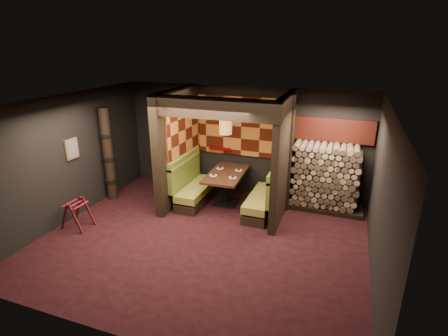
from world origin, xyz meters
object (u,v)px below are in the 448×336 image
Objects in this scene: booth_bench_left at (193,187)px; firewood_stack at (328,178)px; booth_bench_right at (266,197)px; pendant_lamp at (226,124)px; totem_column at (108,155)px; luggage_rack at (77,213)px; dining_table at (226,182)px.

firewood_stack is (3.25, 0.70, 0.42)m from booth_bench_left.
booth_bench_right is 1.58× the size of pendant_lamp.
pendant_lamp is 0.42× the size of totem_column.
pendant_lamp is 0.59× the size of firewood_stack.
luggage_rack is at bearing -150.76° from booth_bench_right.
totem_column is 5.49m from firewood_stack.
pendant_lamp is at bearing 8.77° from booth_bench_left.
firewood_stack is (2.42, 0.52, 0.23)m from dining_table.
pendant_lamp reaches higher than booth_bench_left.
pendant_lamp reaches higher than totem_column.
booth_bench_right is at bearing -6.85° from pendant_lamp.
totem_column is at bearing 98.59° from luggage_rack.
booth_bench_left is 2.80m from luggage_rack.
booth_bench_left is 2.30m from totem_column.
totem_column is at bearing -172.14° from booth_bench_right.
firewood_stack is at bearing 12.17° from booth_bench_left.
luggage_rack is (-3.75, -2.10, -0.06)m from booth_bench_right.
booth_bench_left is 3.35m from firewood_stack.
booth_bench_right is 4.10m from totem_column.
pendant_lamp is at bearing 13.08° from totem_column.
dining_table is 3.07m from totem_column.
pendant_lamp is at bearing 173.15° from booth_bench_right.
luggage_rack is at bearing -151.26° from firewood_stack.
totem_column is at bearing -166.92° from pendant_lamp.
totem_column is at bearing -165.99° from dining_table.
firewood_stack is (5.10, 2.80, 0.48)m from luggage_rack.
luggage_rack is at bearing -131.48° from booth_bench_left.
luggage_rack is 0.29× the size of totem_column.
booth_bench_left reaches higher than luggage_rack.
luggage_rack is at bearing -139.70° from dining_table.
dining_table is 0.67× the size of totem_column.
firewood_stack is (2.42, 0.57, -1.24)m from pendant_lamp.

